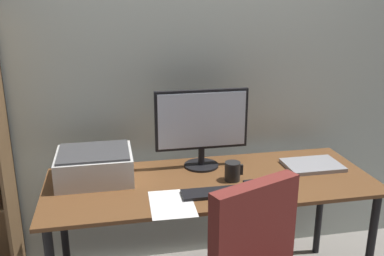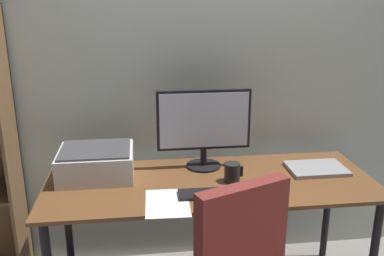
{
  "view_description": "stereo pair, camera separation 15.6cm",
  "coord_description": "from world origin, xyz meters",
  "px_view_note": "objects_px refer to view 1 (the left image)",
  "views": [
    {
      "loc": [
        -0.52,
        -2.04,
        1.7
      ],
      "look_at": [
        -0.1,
        0.05,
        1.03
      ],
      "focal_mm": 39.7,
      "sensor_mm": 36.0,
      "label": 1
    },
    {
      "loc": [
        -0.36,
        -2.07,
        1.7
      ],
      "look_at": [
        -0.1,
        0.05,
        1.03
      ],
      "focal_mm": 39.7,
      "sensor_mm": 36.0,
      "label": 2
    }
  ],
  "objects_px": {
    "desk": "(211,193)",
    "printer": "(95,165)",
    "monitor": "(202,124)",
    "keyboard": "(210,193)",
    "coffee_mug": "(233,171)",
    "mouse": "(251,186)",
    "laptop": "(312,165)"
  },
  "relations": [
    {
      "from": "monitor",
      "to": "mouse",
      "type": "height_order",
      "value": "monitor"
    },
    {
      "from": "monitor",
      "to": "coffee_mug",
      "type": "bearing_deg",
      "value": -61.26
    },
    {
      "from": "coffee_mug",
      "to": "laptop",
      "type": "relative_size",
      "value": 0.32
    },
    {
      "from": "keyboard",
      "to": "printer",
      "type": "distance_m",
      "value": 0.65
    },
    {
      "from": "monitor",
      "to": "keyboard",
      "type": "distance_m",
      "value": 0.45
    },
    {
      "from": "coffee_mug",
      "to": "laptop",
      "type": "distance_m",
      "value": 0.52
    },
    {
      "from": "laptop",
      "to": "printer",
      "type": "xyz_separation_m",
      "value": [
        -1.23,
        0.08,
        0.07
      ]
    },
    {
      "from": "coffee_mug",
      "to": "printer",
      "type": "height_order",
      "value": "printer"
    },
    {
      "from": "monitor",
      "to": "keyboard",
      "type": "xyz_separation_m",
      "value": [
        -0.04,
        -0.37,
        -0.25
      ]
    },
    {
      "from": "desk",
      "to": "laptop",
      "type": "relative_size",
      "value": 5.52
    },
    {
      "from": "printer",
      "to": "desk",
      "type": "bearing_deg",
      "value": -12.95
    },
    {
      "from": "keyboard",
      "to": "printer",
      "type": "relative_size",
      "value": 0.72
    },
    {
      "from": "desk",
      "to": "keyboard",
      "type": "distance_m",
      "value": 0.2
    },
    {
      "from": "coffee_mug",
      "to": "printer",
      "type": "xyz_separation_m",
      "value": [
        -0.73,
        0.16,
        0.03
      ]
    },
    {
      "from": "printer",
      "to": "coffee_mug",
      "type": "bearing_deg",
      "value": -12.73
    },
    {
      "from": "mouse",
      "to": "laptop",
      "type": "bearing_deg",
      "value": 21.64
    },
    {
      "from": "keyboard",
      "to": "coffee_mug",
      "type": "distance_m",
      "value": 0.22
    },
    {
      "from": "mouse",
      "to": "laptop",
      "type": "height_order",
      "value": "mouse"
    },
    {
      "from": "keyboard",
      "to": "mouse",
      "type": "distance_m",
      "value": 0.22
    },
    {
      "from": "keyboard",
      "to": "coffee_mug",
      "type": "xyz_separation_m",
      "value": [
        0.16,
        0.15,
        0.04
      ]
    },
    {
      "from": "monitor",
      "to": "keyboard",
      "type": "bearing_deg",
      "value": -95.65
    },
    {
      "from": "desk",
      "to": "printer",
      "type": "bearing_deg",
      "value": 167.05
    },
    {
      "from": "desk",
      "to": "coffee_mug",
      "type": "xyz_separation_m",
      "value": [
        0.11,
        -0.02,
        0.13
      ]
    },
    {
      "from": "desk",
      "to": "printer",
      "type": "xyz_separation_m",
      "value": [
        -0.61,
        0.14,
        0.16
      ]
    },
    {
      "from": "monitor",
      "to": "laptop",
      "type": "height_order",
      "value": "monitor"
    },
    {
      "from": "laptop",
      "to": "printer",
      "type": "distance_m",
      "value": 1.24
    },
    {
      "from": "desk",
      "to": "keyboard",
      "type": "bearing_deg",
      "value": -104.85
    },
    {
      "from": "monitor",
      "to": "coffee_mug",
      "type": "relative_size",
      "value": 5.15
    },
    {
      "from": "monitor",
      "to": "coffee_mug",
      "type": "height_order",
      "value": "monitor"
    },
    {
      "from": "keyboard",
      "to": "printer",
      "type": "height_order",
      "value": "printer"
    },
    {
      "from": "keyboard",
      "to": "coffee_mug",
      "type": "bearing_deg",
      "value": 43.84
    },
    {
      "from": "monitor",
      "to": "mouse",
      "type": "bearing_deg",
      "value": -61.91
    }
  ]
}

